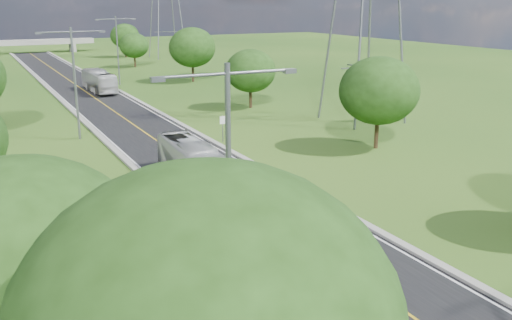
{
  "coord_description": "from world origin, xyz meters",
  "views": [
    {
      "loc": [
        -14.78,
        -7.49,
        12.24
      ],
      "look_at": [
        0.23,
        21.8,
        3.0
      ],
      "focal_mm": 40.0,
      "sensor_mm": 36.0,
      "label": 1
    }
  ],
  "objects": [
    {
      "name": "ground",
      "position": [
        0.0,
        60.0,
        0.0
      ],
      "size": [
        260.0,
        260.0,
        0.0
      ],
      "primitive_type": "plane",
      "color": "#204814",
      "rests_on": "ground"
    },
    {
      "name": "road",
      "position": [
        0.0,
        66.0,
        0.03
      ],
      "size": [
        8.0,
        150.0,
        0.06
      ],
      "primitive_type": "cube",
      "color": "black",
      "rests_on": "ground"
    },
    {
      "name": "curb_left",
      "position": [
        -4.25,
        66.0,
        0.11
      ],
      "size": [
        0.5,
        150.0,
        0.22
      ],
      "primitive_type": "cube",
      "color": "gray",
      "rests_on": "ground"
    },
    {
      "name": "curb_right",
      "position": [
        4.25,
        66.0,
        0.11
      ],
      "size": [
        0.5,
        150.0,
        0.22
      ],
      "primitive_type": "cube",
      "color": "gray",
      "rests_on": "ground"
    },
    {
      "name": "speed_limit_sign",
      "position": [
        5.2,
        37.98,
        1.6
      ],
      "size": [
        0.55,
        0.09,
        2.4
      ],
      "color": "slate",
      "rests_on": "ground"
    },
    {
      "name": "overpass",
      "position": [
        0.0,
        140.0,
        2.41
      ],
      "size": [
        30.0,
        3.0,
        3.2
      ],
      "color": "gray",
      "rests_on": "ground"
    },
    {
      "name": "streetlight_near_left",
      "position": [
        -6.0,
        12.0,
        5.94
      ],
      "size": [
        5.9,
        0.25,
        10.0
      ],
      "color": "slate",
      "rests_on": "ground"
    },
    {
      "name": "streetlight_mid_left",
      "position": [
        -6.0,
        45.0,
        5.94
      ],
      "size": [
        5.9,
        0.25,
        10.0
      ],
      "color": "slate",
      "rests_on": "ground"
    },
    {
      "name": "streetlight_far_right",
      "position": [
        6.0,
        78.0,
        5.94
      ],
      "size": [
        5.9,
        0.25,
        10.0
      ],
      "color": "slate",
      "rests_on": "ground"
    },
    {
      "name": "tree_la",
      "position": [
        -14.0,
        8.0,
        5.27
      ],
      "size": [
        7.14,
        7.14,
        8.3
      ],
      "color": "black",
      "rests_on": "ground"
    },
    {
      "name": "tree_rb",
      "position": [
        16.0,
        30.0,
        4.95
      ],
      "size": [
        6.72,
        6.72,
        7.82
      ],
      "color": "black",
      "rests_on": "ground"
    },
    {
      "name": "tree_rc",
      "position": [
        15.0,
        52.0,
        4.33
      ],
      "size": [
        5.88,
        5.88,
        6.84
      ],
      "color": "black",
      "rests_on": "ground"
    },
    {
      "name": "tree_rd",
      "position": [
        17.0,
        76.0,
        5.27
      ],
      "size": [
        7.14,
        7.14,
        8.3
      ],
      "color": "black",
      "rests_on": "ground"
    },
    {
      "name": "tree_re",
      "position": [
        14.5,
        100.0,
        4.02
      ],
      "size": [
        5.46,
        5.46,
        6.35
      ],
      "color": "black",
      "rests_on": "ground"
    },
    {
      "name": "tree_rf",
      "position": [
        18.0,
        120.0,
        4.64
      ],
      "size": [
        6.3,
        6.3,
        7.33
      ],
      "color": "black",
      "rests_on": "ground"
    },
    {
      "name": "bus_outbound",
      "position": [
        1.7,
        71.93,
        1.53
      ],
      "size": [
        2.69,
        10.6,
        2.94
      ],
      "primitive_type": "imported",
      "rotation": [
        0.0,
        0.0,
        3.16
      ],
      "color": "beige",
      "rests_on": "road"
    },
    {
      "name": "bus_inbound",
      "position": [
        -1.41,
        28.14,
        1.46
      ],
      "size": [
        2.83,
        10.18,
        2.81
      ],
      "primitive_type": "imported",
      "rotation": [
        0.0,
        0.0,
        -0.05
      ],
      "color": "silver",
      "rests_on": "road"
    }
  ]
}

